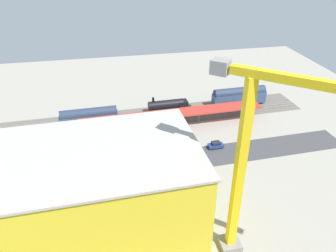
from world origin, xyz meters
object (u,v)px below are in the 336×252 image
Objects in this scene: construction_building at (81,204)px; street_tree_0 at (63,170)px; parked_car_3 at (117,159)px; freight_coach_far at (89,117)px; parked_car_0 at (216,145)px; box_truck_1 at (139,174)px; locomotive at (170,106)px; parked_car_1 at (183,150)px; platform_canopy_near at (173,113)px; box_truck_0 at (95,177)px; street_tree_1 at (189,156)px; passenger_coach at (239,96)px; traffic_light at (54,174)px; tower_crane at (261,156)px; parked_car_2 at (151,153)px.

construction_building is 18.74m from street_tree_0.
parked_car_3 is 27.00m from construction_building.
parked_car_0 is at bearing 150.90° from freight_coach_far.
street_tree_0 is at bearing 12.16° from parked_car_0.
street_tree_0 is at bearing -3.34° from box_truck_1.
street_tree_0 is (5.34, 26.21, 1.45)m from freight_coach_far.
locomotive is 3.02× the size of parked_car_1.
platform_canopy_near reaches higher than box_truck_0.
street_tree_1 is (-16.10, 8.01, 4.20)m from parked_car_3.
street_tree_1 reaches higher than passenger_coach.
locomotive is 1.93× the size of street_tree_0.
platform_canopy_near is 16.46m from parked_car_0.
box_truck_1 is 1.22× the size of street_tree_1.
street_tree_0 reaches higher than parked_car_3.
street_tree_1 is (1.13, 22.49, 0.78)m from platform_canopy_near.
parked_car_1 is at bearing 3.75° from parked_car_0.
construction_building is 18.81m from traffic_light.
tower_crane is 3.45× the size of box_truck_0.
parked_car_1 is (0.38, 14.13, -3.42)m from platform_canopy_near.
construction_building is (15.52, 25.43, 8.99)m from parked_car_2.
construction_building is 28.72m from street_tree_1.
passenger_coach is 1.98× the size of box_truck_1.
freight_coach_far reaches higher than locomotive.
parked_car_1 is at bearing -178.81° from parked_car_3.
parked_car_2 is at bearing -49.94° from street_tree_1.
box_truck_0 is 1.08× the size of box_truck_1.
parked_car_1 is at bearing -161.24° from box_truck_0.
construction_building reaches higher than street_tree_1.
locomotive is at bearing -94.19° from street_tree_1.
traffic_light reaches higher than parked_car_3.
construction_building is at bearing 62.41° from locomotive.
parked_car_1 is 9.39m from street_tree_1.
box_truck_0 is at bearing 92.51° from freight_coach_far.
parked_car_1 is 0.63× the size of street_tree_1.
parked_car_1 reaches higher than parked_car_3.
street_tree_1 is (-7.50, 8.92, 4.27)m from parked_car_2.
platform_canopy_near is 2.99× the size of passenger_coach.
locomotive is at bearing -119.57° from construction_building.
traffic_light reaches higher than locomotive.
freight_coach_far reaches higher than box_truck_0.
locomotive is 3.10× the size of parked_car_3.
parked_car_1 is 0.48× the size of box_truck_0.
construction_building reaches higher than parked_car_0.
street_tree_0 reaches higher than passenger_coach.
locomotive is 3.46× the size of parked_car_0.
platform_canopy_near is at bearing 21.36° from passenger_coach.
traffic_light is (29.71, -0.21, -0.70)m from street_tree_1.
parked_car_3 is at bearing 52.48° from locomotive.
box_truck_1 is (-4.57, 8.16, 0.75)m from parked_car_3.
box_truck_1 is at bearing 174.50° from box_truck_0.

